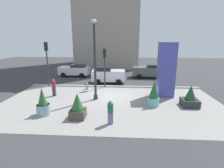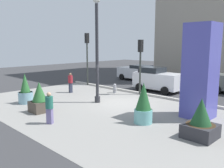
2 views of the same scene
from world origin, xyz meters
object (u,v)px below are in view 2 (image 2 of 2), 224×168
fire_hydrant (115,88)px  traffic_light_corner (87,51)px  potted_plant_by_pillar (40,98)px  potted_plant_near_right (25,91)px  potted_plant_curbside (201,122)px  car_curb_east (137,72)px  art_pillar_blue (200,71)px  traffic_light_far_side (140,58)px  pedestrian_by_curb (70,82)px  pedestrian_on_sidewalk (49,106)px  potted_plant_mid_plaza (143,105)px  lamp_post (97,53)px  car_far_lane (157,79)px

fire_hydrant → traffic_light_corner: bearing=168.5°
potted_plant_by_pillar → potted_plant_near_right: 2.54m
fire_hydrant → potted_plant_curbside: bearing=-25.2°
potted_plant_curbside → car_curb_east: size_ratio=0.40×
art_pillar_blue → traffic_light_corner: art_pillar_blue is taller
traffic_light_corner → traffic_light_far_side: 6.14m
art_pillar_blue → traffic_light_corner: 12.19m
potted_plant_by_pillar → traffic_light_corner: (-5.12, 7.73, 2.43)m
potted_plant_near_right → pedestrian_by_curb: potted_plant_near_right is taller
potted_plant_by_pillar → potted_plant_near_right: (-2.51, 0.39, 0.01)m
pedestrian_by_curb → pedestrian_on_sidewalk: size_ratio=1.01×
potted_plant_curbside → potted_plant_mid_plaza: bearing=-177.4°
lamp_post → traffic_light_corner: size_ratio=1.38×
fire_hydrant → lamp_post: bearing=-65.9°
traffic_light_corner → pedestrian_on_sidewalk: 11.42m
traffic_light_far_side → car_far_lane: 2.78m
car_curb_east → car_far_lane: car_far_lane is taller
potted_plant_mid_plaza → pedestrian_by_curb: (-8.67, 1.99, -0.06)m
potted_plant_by_pillar → traffic_light_corner: 9.59m
art_pillar_blue → potted_plant_curbside: bearing=-63.0°
lamp_post → fire_hydrant: bearing=114.1°
art_pillar_blue → traffic_light_far_side: bearing=156.8°
potted_plant_curbside → potted_plant_by_pillar: (-8.15, -2.64, 0.11)m
potted_plant_curbside → traffic_light_corner: 14.44m
potted_plant_curbside → fire_hydrant: (-8.91, 4.20, -0.30)m
car_curb_east → traffic_light_far_side: bearing=-49.5°
lamp_post → pedestrian_by_curb: (-3.94, 0.70, -2.35)m
pedestrian_by_curb → art_pillar_blue: bearing=4.5°
potted_plant_by_pillar → potted_plant_mid_plaza: potted_plant_mid_plaza is taller
art_pillar_blue → car_far_lane: bearing=141.0°
art_pillar_blue → fire_hydrant: size_ratio=6.45×
potted_plant_near_right → car_far_lane: bearing=68.8°
traffic_light_corner → pedestrian_by_curb: 4.37m
traffic_light_far_side → pedestrian_by_curb: size_ratio=2.63×
lamp_post → potted_plant_by_pillar: (-0.61, -3.80, -2.43)m
traffic_light_corner → car_far_lane: (6.28, 2.13, -2.24)m
potted_plant_by_pillar → fire_hydrant: potted_plant_by_pillar is taller
traffic_light_far_side → lamp_post: bearing=-95.7°
lamp_post → potted_plant_near_right: lamp_post is taller
fire_hydrant → pedestrian_by_curb: bearing=-137.7°
art_pillar_blue → potted_plant_mid_plaza: (-1.46, -2.78, -1.49)m
traffic_light_corner → car_far_lane: size_ratio=1.22×
potted_plant_mid_plaza → car_far_lane: size_ratio=0.51×
potted_plant_near_right → pedestrian_on_sidewalk: 4.85m
traffic_light_far_side → pedestrian_on_sidewalk: traffic_light_far_side is taller
potted_plant_near_right → traffic_light_corner: bearing=109.6°
lamp_post → potted_plant_mid_plaza: 5.41m
potted_plant_near_right → pedestrian_by_curb: (-0.82, 4.12, 0.08)m
potted_plant_curbside → potted_plant_by_pillar: size_ratio=0.97×
potted_plant_by_pillar → pedestrian_by_curb: 5.60m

